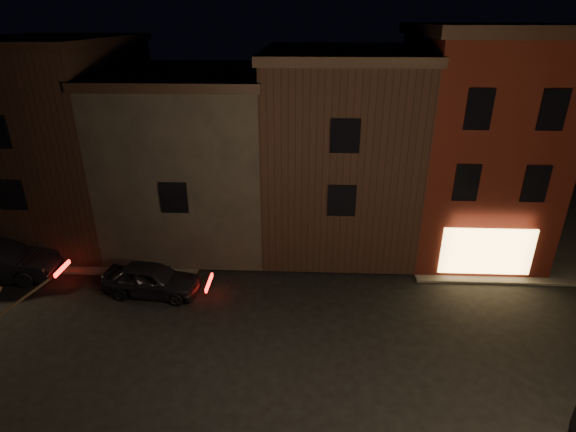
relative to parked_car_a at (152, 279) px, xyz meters
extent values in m
plane|color=black|center=(6.50, -3.65, -0.70)|extent=(120.00, 120.00, 0.00)
cube|color=#2D2B28|center=(-13.50, 16.35, -0.64)|extent=(30.00, 30.00, 0.12)
cube|color=#43110B|center=(14.50, 5.85, 4.42)|extent=(6.00, 8.00, 10.00)
cube|color=black|center=(14.50, 5.85, 9.67)|extent=(6.50, 8.50, 0.50)
cube|color=#F3C56D|center=(14.50, 1.80, 0.72)|extent=(4.00, 0.12, 2.20)
cube|color=black|center=(8.00, 6.85, 3.92)|extent=(7.00, 10.00, 9.00)
cube|color=black|center=(8.00, 6.85, 8.62)|extent=(7.30, 10.30, 0.40)
cube|color=black|center=(0.75, 6.85, 3.42)|extent=(7.50, 10.00, 8.00)
cube|color=black|center=(0.75, 6.85, 7.62)|extent=(7.80, 10.30, 0.40)
cube|color=black|center=(-6.50, 6.85, 4.17)|extent=(7.00, 10.00, 9.50)
cube|color=black|center=(-6.50, 6.85, 9.12)|extent=(7.30, 10.30, 0.40)
imported|color=black|center=(0.00, 0.00, 0.00)|extent=(4.25, 2.07, 1.40)
camera|label=1|loc=(6.53, -16.01, 10.21)|focal=28.00mm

